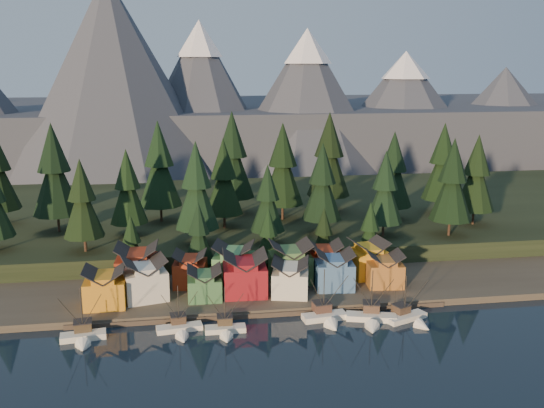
{
  "coord_description": "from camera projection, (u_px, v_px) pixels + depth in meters",
  "views": [
    {
      "loc": [
        -15.78,
        -102.02,
        51.86
      ],
      "look_at": [
        4.38,
        30.0,
        20.75
      ],
      "focal_mm": 40.0,
      "sensor_mm": 36.0,
      "label": 1
    }
  ],
  "objects": [
    {
      "name": "tree_hill_9",
      "position": [
        322.0,
        184.0,
        164.0
      ],
      "size": [
        10.84,
        10.84,
        25.26
      ],
      "color": "#332319",
      "rests_on": "hillside"
    },
    {
      "name": "ground",
      "position": [
        273.0,
        350.0,
        112.31
      ],
      "size": [
        500.0,
        500.0,
        0.0
      ],
      "primitive_type": "plane",
      "color": "black",
      "rests_on": "ground"
    },
    {
      "name": "tree_hill_12",
      "position": [
        393.0,
        172.0,
        177.94
      ],
      "size": [
        11.47,
        11.47,
        26.72
      ],
      "color": "#332319",
      "rests_on": "hillside"
    },
    {
      "name": "tree_shore_4",
      "position": [
        370.0,
        231.0,
        152.99
      ],
      "size": [
        7.11,
        7.11,
        16.56
      ],
      "color": "#332319",
      "rests_on": "shore_strip"
    },
    {
      "name": "tree_hill_3",
      "position": [
        128.0,
        189.0,
        161.33
      ],
      "size": [
        10.28,
        10.28,
        23.95
      ],
      "color": "#332319",
      "rests_on": "hillside"
    },
    {
      "name": "house_back_1",
      "position": [
        190.0,
        268.0,
        139.44
      ],
      "size": [
        8.32,
        8.39,
        8.2
      ],
      "rotation": [
        0.0,
        0.0,
        -0.15
      ],
      "color": "maroon",
      "rests_on": "shore_strip"
    },
    {
      "name": "boat_0",
      "position": [
        83.0,
        330.0,
        115.35
      ],
      "size": [
        9.05,
        9.66,
        11.46
      ],
      "rotation": [
        0.0,
        0.0,
        0.13
      ],
      "color": "white",
      "rests_on": "ground"
    },
    {
      "name": "house_back_2",
      "position": [
        234.0,
        262.0,
        141.34
      ],
      "size": [
        10.81,
        10.27,
        9.65
      ],
      "rotation": [
        0.0,
        0.0,
        -0.24
      ],
      "color": "#49874E",
      "rests_on": "shore_strip"
    },
    {
      "name": "boat_5",
      "position": [
        372.0,
        312.0,
        123.78
      ],
      "size": [
        11.01,
        11.5,
        11.75
      ],
      "rotation": [
        0.0,
        0.0,
        -0.27
      ],
      "color": "white",
      "rests_on": "ground"
    },
    {
      "name": "dock",
      "position": [
        261.0,
        312.0,
        128.08
      ],
      "size": [
        80.0,
        4.0,
        1.0
      ],
      "primitive_type": "cube",
      "color": "#4F4438",
      "rests_on": "ground"
    },
    {
      "name": "house_front_0",
      "position": [
        105.0,
        286.0,
        127.94
      ],
      "size": [
        8.53,
        8.06,
        8.53
      ],
      "rotation": [
        0.0,
        0.0,
        -0.0
      ],
      "color": "orange",
      "rests_on": "shore_strip"
    },
    {
      "name": "house_back_3",
      "position": [
        291.0,
        261.0,
        142.29
      ],
      "size": [
        9.58,
        8.55,
        9.63
      ],
      "rotation": [
        0.0,
        0.0,
        0.01
      ],
      "color": "#436C3A",
      "rests_on": "shore_strip"
    },
    {
      "name": "house_front_6",
      "position": [
        385.0,
        268.0,
        139.88
      ],
      "size": [
        8.65,
        8.26,
        7.96
      ],
      "rotation": [
        0.0,
        0.0,
        -0.1
      ],
      "color": "#9F6228",
      "rests_on": "shore_strip"
    },
    {
      "name": "tree_shore_1",
      "position": [
        199.0,
        235.0,
        146.47
      ],
      "size": [
        7.78,
        7.78,
        18.12
      ],
      "color": "#332319",
      "rests_on": "shore_strip"
    },
    {
      "name": "mountain_ridge",
      "position": [
        202.0,
        115.0,
        311.42
      ],
      "size": [
        560.0,
        190.0,
        90.0
      ],
      "color": "#4A5160",
      "rests_on": "ground"
    },
    {
      "name": "tree_shore_2",
      "position": [
        268.0,
        236.0,
        149.23
      ],
      "size": [
        6.88,
        6.88,
        16.02
      ],
      "color": "#332319",
      "rests_on": "shore_strip"
    },
    {
      "name": "house_front_1",
      "position": [
        145.0,
        277.0,
        131.78
      ],
      "size": [
        10.78,
        10.52,
        9.31
      ],
      "rotation": [
        0.0,
        0.0,
        0.24
      ],
      "color": "silver",
      "rests_on": "shore_strip"
    },
    {
      "name": "tree_hill_10",
      "position": [
        329.0,
        158.0,
        188.49
      ],
      "size": [
        13.48,
        13.48,
        31.41
      ],
      "color": "#332319",
      "rests_on": "hillside"
    },
    {
      "name": "tree_hill_5",
      "position": [
        197.0,
        189.0,
        153.97
      ],
      "size": [
        11.6,
        11.6,
        27.02
      ],
      "color": "#332319",
      "rests_on": "hillside"
    },
    {
      "name": "house_back_4",
      "position": [
        324.0,
        259.0,
        144.84
      ],
      "size": [
        8.79,
        8.49,
        8.87
      ],
      "rotation": [
        0.0,
        0.0,
        -0.09
      ],
      "color": "maroon",
      "rests_on": "shore_strip"
    },
    {
      "name": "tree_hill_11",
      "position": [
        385.0,
        190.0,
        161.77
      ],
      "size": [
        10.05,
        10.05,
        23.41
      ],
      "color": "#332319",
      "rests_on": "hillside"
    },
    {
      "name": "tree_hill_13",
      "position": [
        452.0,
        183.0,
        162.08
      ],
      "size": [
        11.48,
        11.48,
        26.75
      ],
      "color": "#332319",
      "rests_on": "hillside"
    },
    {
      "name": "tree_hill_8",
      "position": [
        283.0,
        167.0,
        178.71
      ],
      "size": [
        12.51,
        12.51,
        29.13
      ],
      "color": "#332319",
      "rests_on": "hillside"
    },
    {
      "name": "tree_shore_0",
      "position": [
        132.0,
        243.0,
        144.44
      ],
      "size": [
        6.68,
        6.68,
        15.55
      ],
      "color": "#332319",
      "rests_on": "shore_strip"
    },
    {
      "name": "boat_6",
      "position": [
        410.0,
        313.0,
        124.06
      ],
      "size": [
        9.79,
        10.2,
        10.58
      ],
      "rotation": [
        0.0,
        0.0,
        0.38
      ],
      "color": "white",
      "rests_on": "ground"
    },
    {
      "name": "tree_hill_14",
      "position": [
        443.0,
        164.0,
        186.17
      ],
      "size": [
        12.17,
        12.17,
        28.34
      ],
      "color": "#332319",
      "rests_on": "hillside"
    },
    {
      "name": "boat_2",
      "position": [
        226.0,
        324.0,
        118.67
      ],
      "size": [
        8.28,
        9.01,
        10.31
      ],
      "rotation": [
        0.0,
        0.0,
        -0.01
      ],
      "color": "silver",
      "rests_on": "ground"
    },
    {
      "name": "house_back_0",
      "position": [
        137.0,
        265.0,
        138.31
      ],
      "size": [
        9.61,
        9.25,
        10.15
      ],
      "rotation": [
        0.0,
        0.0,
        -0.03
      ],
      "color": "maroon",
      "rests_on": "shore_strip"
    },
    {
      "name": "tree_hill_4",
      "position": [
        159.0,
        167.0,
        176.2
      ],
      "size": [
        12.89,
        12.89,
        30.03
      ],
      "color": "#332319",
      "rests_on": "hillside"
    },
    {
      "name": "tree_hill_17",
      "position": [
        476.0,
        176.0,
        173.52
      ],
      "size": [
        11.3,
        11.3,
        26.34
      ],
      "color": "#332319",
      "rests_on": "hillside"
    },
    {
      "name": "tree_hill_1",
      "position": [
        54.0,
        173.0,
        165.29
      ],
      "size": [
        13.07,
        13.07,
        30.46
      ],
      "color": "#332319",
      "rests_on": "hillside"
    },
    {
      "name": "boat_4",
      "position": [
        326.0,
        311.0,
        124.17
      ],
      "size": [
        9.81,
        10.46,
        11.95
      ],
      "rotation": [
        0.0,
        0.0,
        0.13
      ],
      "color": "white",
      "rests_on": "ground"
    },
    {
      "name": "hillside",
      "position": [
        231.0,
        216.0,
        198.28
      ],
      "size": [
        420.0,
        100.0,
        6.0
      ],
      "primitive_type": "cube",
      "color": "black",
      "rests_on": "ground"
    },
    {
      "name": "tree_hill_15",
      "position": [
        232.0,
        158.0,
        185.94
      ],
      "size": [
        13.69,
        13.69,
        31.89
      ],
      "color": "#332319",
      "rests_on": "hillside"
    },
    {
      "name": "shore_strip",
      "position": [
        249.0,
        274.0,
        150.65
      ],
      "size": [
        400.0,
        50.0,
        1.5
      ],
      "primitive_type": "cube",
      "color": "#3D362C",
      "rests_on": "ground"
    },
    {
      "name": "tree_hill_6",
      "position": [
        224.0,
        179.0,
        169.74
      ],
      "size": [
        11.07,
        11.07,
        25.78
      ],
      "color": "#332319",
      "rests_on": "hillside"
    },
    {
      "name": "tree_hill_2",
      "position": [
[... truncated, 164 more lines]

